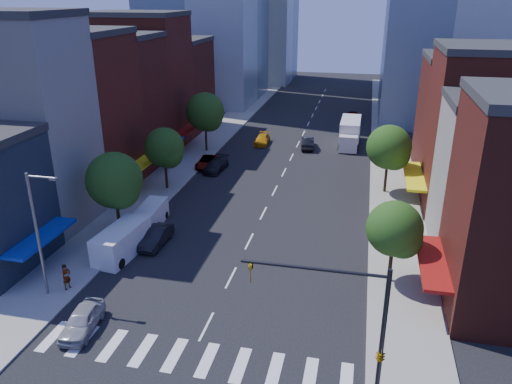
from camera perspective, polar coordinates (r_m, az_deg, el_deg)
ground at (r=33.15m, az=-5.68°, el=-15.05°), size 220.00×220.00×0.00m
sidewalk_left at (r=71.24m, az=-5.45°, el=5.68°), size 5.00×120.00×0.15m
sidewalk_right at (r=68.09m, az=15.09°, el=4.24°), size 5.00×120.00×0.15m
crosswalk at (r=30.95m, az=-7.47°, el=-18.26°), size 19.00×3.00×0.01m
bldg_left_1 at (r=48.76m, az=-25.82°, el=6.84°), size 12.00×8.00×18.00m
bldg_left_2 at (r=55.70m, az=-20.44°, el=8.24°), size 12.00×9.00×16.00m
bldg_left_3 at (r=62.93m, az=-16.30°, el=9.71°), size 12.00×8.00×15.00m
bldg_left_4 at (r=70.20m, az=-13.11°, el=12.04°), size 12.00×9.00×17.00m
bldg_left_5 at (r=79.09m, az=-10.06°, el=11.85°), size 12.00×10.00×13.00m
bldg_right_2 at (r=52.03m, az=25.79°, el=5.96°), size 12.00×10.00×15.00m
bldg_right_3 at (r=61.76m, az=23.77°, el=7.56°), size 12.00×10.00×13.00m
traffic_signal at (r=25.89m, az=12.93°, el=-16.13°), size 7.24×2.24×8.00m
streetlight at (r=36.27m, az=-23.59°, el=-3.79°), size 2.25×0.25×9.00m
tree_left_near at (r=43.86m, az=-15.73°, el=1.05°), size 4.80×4.80×7.30m
tree_left_mid at (r=53.35m, az=-10.31°, el=4.84°), size 4.20×4.20×6.65m
tree_left_far at (r=65.86m, az=-5.73°, el=8.93°), size 5.00×5.00×7.75m
tree_right_near at (r=36.62m, az=15.76°, el=-4.34°), size 4.00×4.00×6.20m
tree_right_far at (r=53.21m, az=15.09°, el=4.76°), size 4.60×4.60×7.20m
parked_car_front at (r=34.10m, az=-19.25°, el=-13.67°), size 2.21×4.44×1.45m
parked_car_second at (r=42.93m, az=-11.33°, el=-5.04°), size 1.63×4.42×1.44m
parked_car_third at (r=61.04m, az=-5.64°, el=3.44°), size 2.40×4.74×1.28m
parked_car_rear at (r=59.67m, az=-4.59°, el=3.09°), size 2.31×4.89×1.38m
cargo_van_near at (r=41.64m, az=-15.21°, el=-5.59°), size 2.80×5.84×2.40m
cargo_van_far at (r=46.37m, az=-11.96°, el=-2.65°), size 2.10×4.70×1.96m
taxi at (r=70.19m, az=0.72°, el=6.01°), size 1.96×4.50×1.29m
traffic_car_oncoming at (r=68.65m, az=5.91°, el=5.65°), size 2.24×4.95×1.58m
traffic_car_far at (r=84.90m, az=11.00°, el=8.55°), size 2.03×4.89×1.65m
box_truck at (r=70.76m, az=10.68°, el=6.61°), size 2.77×8.67×3.48m
pedestrian_near at (r=38.30m, az=-20.85°, el=-9.03°), size 0.62×0.79×1.92m
pedestrian_far at (r=50.45m, az=-15.33°, el=-0.80°), size 0.71×0.90×1.83m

